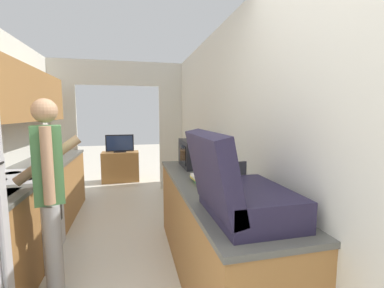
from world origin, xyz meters
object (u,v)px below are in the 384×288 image
(range_oven, at_px, (22,217))
(person, at_px, (50,194))
(microwave, at_px, (199,153))
(book_stack, at_px, (205,178))
(tv_cabinet, at_px, (121,166))
(suitcase, at_px, (236,191))
(television, at_px, (120,144))

(range_oven, xyz_separation_m, person, (0.48, -0.69, 0.43))
(microwave, xyz_separation_m, book_stack, (-0.13, -0.72, -0.12))
(tv_cabinet, bearing_deg, microwave, -70.93)
(suitcase, distance_m, book_stack, 0.80)
(suitcase, bearing_deg, range_oven, 139.59)
(person, distance_m, tv_cabinet, 3.77)
(range_oven, distance_m, tv_cabinet, 3.14)
(range_oven, bearing_deg, book_stack, -21.27)
(suitcase, height_order, book_stack, suitcase)
(microwave, distance_m, book_stack, 0.74)
(microwave, relative_size, television, 0.84)
(range_oven, height_order, book_stack, range_oven)
(book_stack, height_order, tv_cabinet, book_stack)
(suitcase, height_order, tv_cabinet, suitcase)
(book_stack, bearing_deg, range_oven, 158.73)
(television, bearing_deg, range_oven, -106.22)
(book_stack, bearing_deg, television, 103.88)
(range_oven, xyz_separation_m, suitcase, (1.74, -1.48, 0.60))
(television, bearing_deg, microwave, -70.68)
(microwave, bearing_deg, television, 109.32)
(range_oven, bearing_deg, person, -55.00)
(range_oven, xyz_separation_m, book_stack, (1.77, -0.69, 0.49))
(person, distance_m, book_stack, 1.29)
(book_stack, height_order, television, television)
(suitcase, height_order, microwave, suitcase)
(range_oven, height_order, person, person)
(person, height_order, tv_cabinet, person)
(book_stack, xyz_separation_m, television, (-0.91, 3.67, -0.08))
(microwave, bearing_deg, suitcase, -96.18)
(person, relative_size, microwave, 3.23)
(person, distance_m, suitcase, 1.49)
(person, height_order, book_stack, person)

